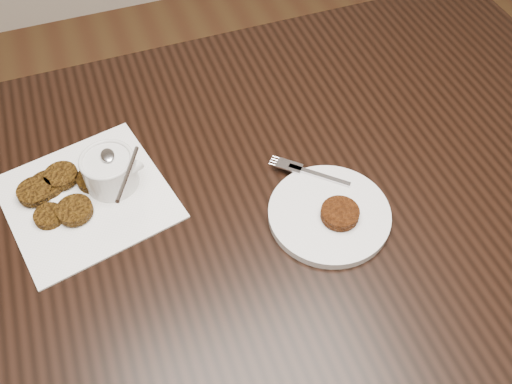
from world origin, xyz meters
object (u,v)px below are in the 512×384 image
sauce_ramekin (106,158)px  plate_with_patty (330,212)px  napkin (87,198)px  table (257,303)px

sauce_ramekin → plate_with_patty: bearing=-30.9°
sauce_ramekin → plate_with_patty: sauce_ramekin is taller
napkin → sauce_ramekin: (0.05, 0.02, 0.07)m
napkin → sauce_ramekin: size_ratio=2.06×
table → napkin: napkin is taller
table → sauce_ramekin: 0.51m
table → napkin: size_ratio=5.65×
table → sauce_ramekin: sauce_ramekin is taller
table → plate_with_patty: plate_with_patty is taller
table → napkin: (-0.27, 0.11, 0.38)m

